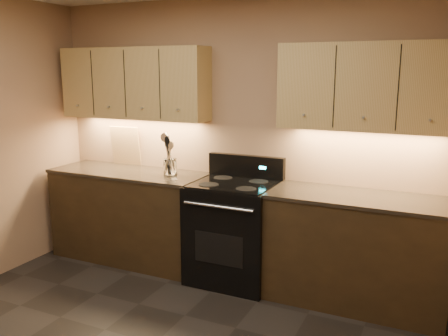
{
  "coord_description": "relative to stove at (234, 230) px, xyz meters",
  "views": [
    {
      "loc": [
        1.76,
        -2.13,
        1.94
      ],
      "look_at": [
        0.08,
        1.45,
        1.11
      ],
      "focal_mm": 38.0,
      "sensor_mm": 36.0,
      "label": 1
    }
  ],
  "objects": [
    {
      "name": "black_turner",
      "position": [
        -0.7,
        0.02,
        0.63
      ],
      "size": [
        0.15,
        0.14,
        0.34
      ],
      "primitive_type": null,
      "rotation": [
        -0.17,
        -0.12,
        0.25
      ],
      "color": "black",
      "rests_on": "utensil_crock"
    },
    {
      "name": "outlet_plate",
      "position": [
        -1.38,
        0.31,
        0.64
      ],
      "size": [
        0.08,
        0.01,
        0.12
      ],
      "primitive_type": "cube",
      "color": "#B2B5BA",
      "rests_on": "wall_back"
    },
    {
      "name": "black_spoon",
      "position": [
        -0.71,
        0.07,
        0.65
      ],
      "size": [
        0.07,
        0.1,
        0.36
      ],
      "primitive_type": null,
      "rotation": [
        0.12,
        -0.03,
        -0.04
      ],
      "color": "black",
      "rests_on": "utensil_crock"
    },
    {
      "name": "upper_cab_left",
      "position": [
        -1.18,
        0.17,
        1.32
      ],
      "size": [
        1.6,
        0.3,
        0.7
      ],
      "primitive_type": "cube",
      "color": "tan",
      "rests_on": "wall_back"
    },
    {
      "name": "wooden_spoon",
      "position": [
        -0.74,
        0.03,
        0.62
      ],
      "size": [
        0.12,
        0.07,
        0.32
      ],
      "primitive_type": null,
      "rotation": [
        0.0,
        0.19,
        0.13
      ],
      "color": "tan",
      "rests_on": "utensil_crock"
    },
    {
      "name": "steel_skimmer",
      "position": [
        -0.67,
        0.03,
        0.66
      ],
      "size": [
        0.2,
        0.13,
        0.39
      ],
      "primitive_type": null,
      "rotation": [
        -0.04,
        -0.27,
        -0.15
      ],
      "color": "silver",
      "rests_on": "utensil_crock"
    },
    {
      "name": "counter_right",
      "position": [
        1.1,
        0.02,
        -0.01
      ],
      "size": [
        1.46,
        0.62,
        0.93
      ],
      "color": "black",
      "rests_on": "ground"
    },
    {
      "name": "counter_left",
      "position": [
        -1.18,
        0.02,
        -0.01
      ],
      "size": [
        1.62,
        0.62,
        0.93
      ],
      "color": "black",
      "rests_on": "ground"
    },
    {
      "name": "steel_spatula",
      "position": [
        -0.67,
        0.05,
        0.66
      ],
      "size": [
        0.17,
        0.11,
        0.4
      ],
      "primitive_type": null,
      "rotation": [
        0.05,
        -0.18,
        -0.32
      ],
      "color": "silver",
      "rests_on": "utensil_crock"
    },
    {
      "name": "upper_cab_right",
      "position": [
        1.1,
        0.17,
        1.32
      ],
      "size": [
        1.44,
        0.3,
        0.7
      ],
      "primitive_type": "cube",
      "color": "tan",
      "rests_on": "wall_back"
    },
    {
      "name": "utensil_crock",
      "position": [
        -0.7,
        0.04,
        0.53
      ],
      "size": [
        0.15,
        0.15,
        0.16
      ],
      "color": "white",
      "rests_on": "counter_left"
    },
    {
      "name": "cutting_board",
      "position": [
        -1.39,
        0.28,
        0.66
      ],
      "size": [
        0.34,
        0.12,
        0.42
      ],
      "primitive_type": "cube",
      "rotation": [
        0.16,
        0.0,
        0.1
      ],
      "color": "tan",
      "rests_on": "counter_left"
    },
    {
      "name": "wall_back",
      "position": [
        -0.08,
        0.32,
        0.82
      ],
      "size": [
        4.0,
        0.04,
        2.6
      ],
      "primitive_type": "cube",
      "color": "#A38360",
      "rests_on": "ground"
    },
    {
      "name": "stove",
      "position": [
        0.0,
        0.0,
        0.0
      ],
      "size": [
        0.76,
        0.68,
        1.14
      ],
      "color": "black",
      "rests_on": "ground"
    }
  ]
}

